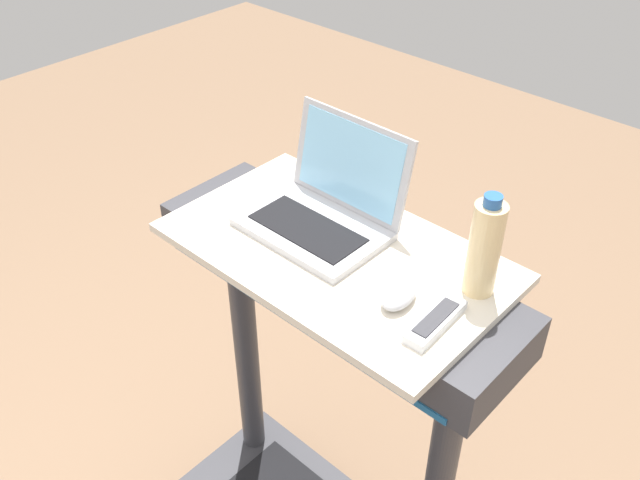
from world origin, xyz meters
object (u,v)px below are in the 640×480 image
laptop (325,207)px  water_bottle (485,248)px  computer_mouse (399,295)px  tv_remote (435,321)px

laptop → water_bottle: (0.38, 0.04, 0.06)m
computer_mouse → water_bottle: size_ratio=0.44×
laptop → tv_remote: size_ratio=1.98×
computer_mouse → tv_remote: (0.09, -0.01, -0.01)m
laptop → tv_remote: bearing=-12.5°
computer_mouse → laptop: bearing=150.8°
water_bottle → tv_remote: 0.17m
water_bottle → tv_remote: water_bottle is taller
water_bottle → tv_remote: bearing=-90.8°
water_bottle → tv_remote: size_ratio=1.40×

